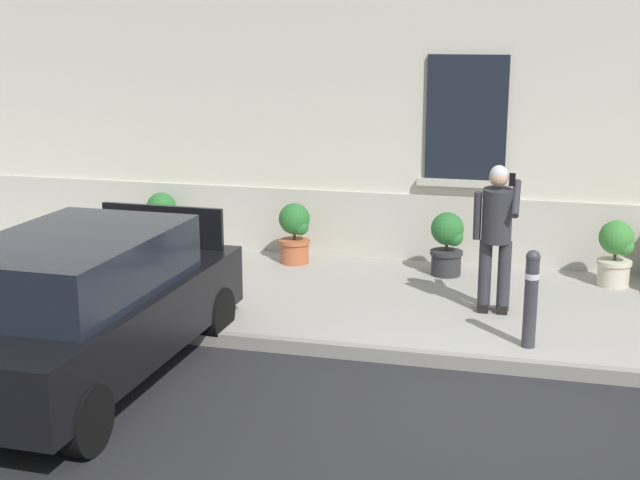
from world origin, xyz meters
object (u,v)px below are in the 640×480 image
at_px(bollard_far_left, 141,267).
at_px(planter_cream, 616,252).
at_px(person_on_phone, 496,230).
at_px(planter_terracotta, 295,232).
at_px(hatchback_car_black, 84,304).
at_px(bollard_near_person, 531,295).
at_px(planter_olive, 162,219).
at_px(planter_charcoal, 447,242).

relative_size(bollard_far_left, planter_cream, 1.22).
relative_size(person_on_phone, planter_terracotta, 2.04).
bearing_deg(hatchback_car_black, bollard_far_left, 96.62).
bearing_deg(planter_cream, person_on_phone, -133.47).
relative_size(hatchback_car_black, bollard_far_left, 3.92).
relative_size(bollard_near_person, planter_cream, 1.22).
bearing_deg(bollard_near_person, planter_olive, 152.05).
distance_m(bollard_far_left, person_on_phone, 4.11).
xyz_separation_m(hatchback_car_black, planter_cream, (5.21, 4.20, -0.18)).
height_order(hatchback_car_black, planter_cream, hatchback_car_black).
height_order(person_on_phone, planter_terracotta, person_on_phone).
xyz_separation_m(bollard_near_person, planter_terracotta, (-3.29, 2.61, -0.11)).
height_order(bollard_near_person, bollard_far_left, same).
bearing_deg(planter_cream, hatchback_car_black, -141.13).
bearing_deg(person_on_phone, planter_charcoal, 102.81).
height_order(planter_olive, planter_charcoal, same).
relative_size(bollard_far_left, planter_terracotta, 1.22).
bearing_deg(planter_olive, bollard_near_person, -27.95).
xyz_separation_m(hatchback_car_black, planter_olive, (-1.25, 4.52, -0.18)).
distance_m(planter_terracotta, planter_charcoal, 2.15).
relative_size(bollard_near_person, planter_charcoal, 1.22).
distance_m(planter_olive, planter_terracotta, 2.17).
distance_m(planter_olive, planter_cream, 6.46).
bearing_deg(planter_cream, planter_terracotta, 179.38).
distance_m(bollard_far_left, planter_cream, 5.98).
bearing_deg(planter_charcoal, planter_cream, 1.09).
xyz_separation_m(bollard_far_left, person_on_phone, (3.95, 1.04, 0.44)).
xyz_separation_m(planter_terracotta, planter_cream, (4.30, -0.05, 0.00)).
relative_size(person_on_phone, planter_olive, 2.04).
relative_size(bollard_far_left, person_on_phone, 0.60).
xyz_separation_m(hatchback_car_black, person_on_phone, (3.76, 2.68, 0.36)).
bearing_deg(planter_terracotta, hatchback_car_black, -102.03).
bearing_deg(planter_charcoal, planter_olive, 175.15).
distance_m(bollard_far_left, planter_olive, 3.08).
bearing_deg(bollard_far_left, planter_olive, 110.11).
bearing_deg(bollard_far_left, person_on_phone, 14.75).
height_order(hatchback_car_black, bollard_far_left, hatchback_car_black).
xyz_separation_m(bollard_far_left, planter_olive, (-1.06, 2.89, -0.11)).
bearing_deg(planter_terracotta, bollard_near_person, -38.41).
height_order(bollard_near_person, planter_cream, bollard_near_person).
bearing_deg(bollard_far_left, planter_charcoal, 37.86).
distance_m(person_on_phone, planter_terracotta, 3.31).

